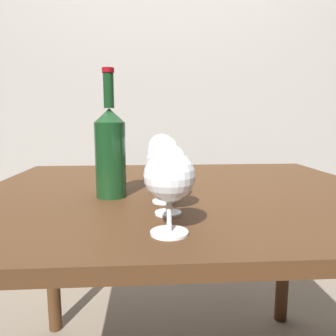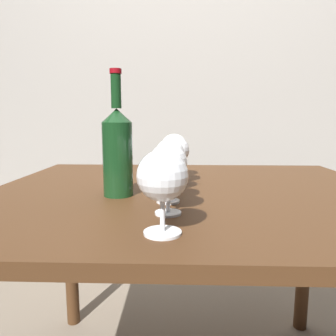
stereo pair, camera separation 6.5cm
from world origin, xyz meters
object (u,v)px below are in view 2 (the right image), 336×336
wine_glass_merlot (168,164)px  wine_glass_rose (174,148)px  wine_glass_pinot (168,162)px  wine_glass_white (162,177)px  wine_glass_cabernet (175,152)px  wine_glass_chardonnay (170,154)px  wine_bottle (117,150)px

wine_glass_merlot → wine_glass_rose: same height
wine_glass_pinot → wine_glass_rose: 0.32m
wine_glass_merlot → wine_glass_pinot: 0.10m
wine_glass_white → wine_glass_cabernet: same height
wine_glass_white → wine_glass_merlot: 0.12m
wine_glass_pinot → wine_glass_chardonnay: (0.00, 0.11, 0.01)m
wine_glass_white → wine_bottle: wine_bottle is taller
wine_glass_merlot → wine_bottle: (-0.14, 0.16, 0.01)m
wine_glass_merlot → wine_glass_white: bearing=-92.7°
wine_glass_white → wine_glass_rose: size_ratio=0.99×
wine_glass_merlot → wine_glass_cabernet: (0.01, 0.31, -0.01)m
wine_glass_cabernet → wine_glass_rose: 0.10m
wine_glass_white → wine_glass_cabernet: 0.43m
wine_glass_cabernet → wine_bottle: (-0.15, -0.15, 0.02)m
wine_glass_rose → wine_bottle: wine_bottle is taller
wine_glass_pinot → wine_bottle: wine_bottle is taller
wine_glass_white → wine_glass_merlot: size_ratio=0.99×
wine_glass_merlot → wine_glass_cabernet: bearing=88.0°
wine_glass_white → wine_glass_merlot: wine_glass_merlot is taller
wine_glass_merlot → wine_glass_pinot: size_ratio=1.06×
wine_glass_merlot → wine_bottle: size_ratio=0.47×
wine_glass_cabernet → wine_bottle: wine_bottle is taller
wine_bottle → wine_glass_pinot: bearing=-25.8°
wine_glass_merlot → wine_glass_cabernet: size_ratio=1.02×
wine_glass_white → wine_bottle: (-0.13, 0.28, 0.02)m
wine_glass_white → wine_glass_cabernet: (0.02, 0.43, -0.00)m
wine_glass_white → wine_glass_pinot: (0.00, 0.21, -0.00)m
wine_glass_chardonnay → wine_bottle: size_ratio=0.45×
wine_bottle → wine_glass_rose: bearing=60.6°
wine_glass_white → wine_glass_chardonnay: wine_glass_white is taller
wine_glass_merlot → wine_glass_chardonnay: bearing=90.8°
wine_glass_cabernet → wine_glass_rose: (-0.00, 0.10, 0.00)m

